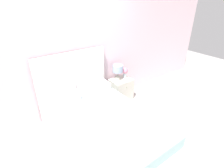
% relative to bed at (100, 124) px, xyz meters
% --- Properties ---
extents(ground_plane, '(12.00, 12.00, 0.00)m').
position_rel_bed_xyz_m(ground_plane, '(0.00, 0.98, -0.28)').
color(ground_plane, '#BCB7B2').
extents(wall_back, '(8.00, 0.06, 2.60)m').
position_rel_bed_xyz_m(wall_back, '(0.00, 1.05, 1.02)').
color(wall_back, silver).
rests_on(wall_back, ground_plane).
extents(bed, '(1.43, 2.14, 1.30)m').
position_rel_bed_xyz_m(bed, '(0.00, 0.00, 0.00)').
color(bed, white).
rests_on(bed, ground_plane).
extents(nightstand, '(0.48, 0.39, 0.51)m').
position_rel_bed_xyz_m(nightstand, '(1.08, 0.78, -0.03)').
color(nightstand, silver).
rests_on(nightstand, ground_plane).
extents(table_lamp, '(0.23, 0.23, 0.35)m').
position_rel_bed_xyz_m(table_lamp, '(1.01, 0.83, 0.47)').
color(table_lamp, beige).
rests_on(table_lamp, nightstand).
extents(flower_vase, '(0.15, 0.15, 0.24)m').
position_rel_bed_xyz_m(flower_vase, '(1.22, 0.82, 0.37)').
color(flower_vase, silver).
rests_on(flower_vase, nightstand).
extents(teacup, '(0.12, 0.12, 0.06)m').
position_rel_bed_xyz_m(teacup, '(1.08, 0.67, 0.25)').
color(teacup, white).
rests_on(teacup, nightstand).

